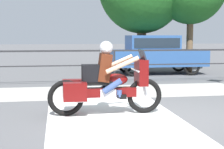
% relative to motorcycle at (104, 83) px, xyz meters
% --- Properties ---
extents(ground_plane, '(120.00, 120.00, 0.00)m').
position_rel_motorcycle_xyz_m(ground_plane, '(1.02, -0.40, -0.69)').
color(ground_plane, '#565659').
extents(sidewalk_band, '(44.00, 2.40, 0.01)m').
position_rel_motorcycle_xyz_m(sidewalk_band, '(1.02, 3.00, -0.69)').
color(sidewalk_band, '#A8A59E').
rests_on(sidewalk_band, ground).
extents(crosswalk_band, '(2.72, 6.00, 0.01)m').
position_rel_motorcycle_xyz_m(crosswalk_band, '(0.15, -0.60, -0.69)').
color(crosswalk_band, silver).
rests_on(crosswalk_band, ground).
extents(fence_railing, '(36.00, 0.05, 1.20)m').
position_rel_motorcycle_xyz_m(fence_railing, '(1.02, 4.69, 0.26)').
color(fence_railing, '#232326').
rests_on(fence_railing, ground).
extents(motorcycle, '(2.49, 0.76, 1.59)m').
position_rel_motorcycle_xyz_m(motorcycle, '(0.00, 0.00, 0.00)').
color(motorcycle, black).
rests_on(motorcycle, ground).
extents(parked_car, '(4.14, 1.71, 1.70)m').
position_rel_motorcycle_xyz_m(parked_car, '(3.32, 7.41, 0.28)').
color(parked_car, '#284C84').
rests_on(parked_car, ground).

